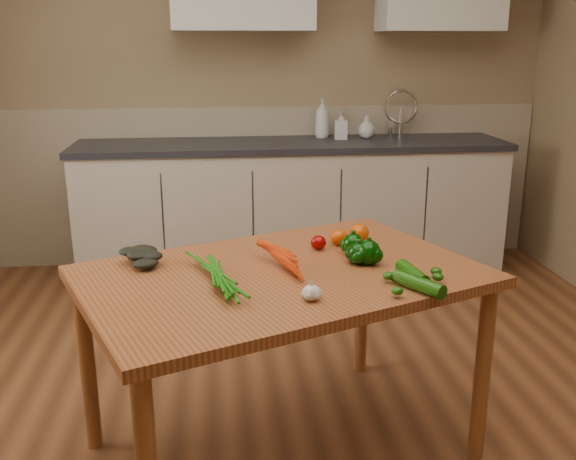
{
  "coord_description": "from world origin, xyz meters",
  "views": [
    {
      "loc": [
        -0.3,
        -2.01,
        1.54
      ],
      "look_at": [
        -0.03,
        0.39,
        0.82
      ],
      "focal_mm": 40.0,
      "sensor_mm": 36.0,
      "label": 1
    }
  ],
  "objects_px": {
    "leafy_greens": "(148,251)",
    "pepper_c": "(369,252)",
    "garlic_bulb": "(311,293)",
    "pepper_a": "(358,254)",
    "table": "(282,293)",
    "tomato_c": "(359,233)",
    "soap_bottle_c": "(367,127)",
    "pepper_b": "(353,244)",
    "soap_bottle_a": "(322,118)",
    "soap_bottle_b": "(341,125)",
    "zucchini_a": "(412,274)",
    "zucchini_b": "(418,284)",
    "tomato_b": "(339,237)",
    "carrot_bunch": "(263,264)",
    "tomato_a": "(318,242)"
  },
  "relations": [
    {
      "from": "tomato_c",
      "to": "zucchini_a",
      "type": "distance_m",
      "value": 0.46
    },
    {
      "from": "garlic_bulb",
      "to": "tomato_a",
      "type": "distance_m",
      "value": 0.52
    },
    {
      "from": "garlic_bulb",
      "to": "tomato_a",
      "type": "height_order",
      "value": "tomato_a"
    },
    {
      "from": "soap_bottle_a",
      "to": "zucchini_a",
      "type": "xyz_separation_m",
      "value": [
        -0.07,
        -2.34,
        -0.26
      ]
    },
    {
      "from": "carrot_bunch",
      "to": "garlic_bulb",
      "type": "xyz_separation_m",
      "value": [
        0.13,
        -0.26,
        -0.01
      ]
    },
    {
      "from": "soap_bottle_a",
      "to": "leafy_greens",
      "type": "xyz_separation_m",
      "value": [
        -0.99,
        -2.06,
        -0.24
      ]
    },
    {
      "from": "table",
      "to": "tomato_c",
      "type": "xyz_separation_m",
      "value": [
        0.35,
        0.32,
        0.12
      ]
    },
    {
      "from": "soap_bottle_c",
      "to": "pepper_c",
      "type": "xyz_separation_m",
      "value": [
        -0.48,
        -2.1,
        -0.19
      ]
    },
    {
      "from": "pepper_b",
      "to": "tomato_b",
      "type": "xyz_separation_m",
      "value": [
        -0.03,
        0.12,
        -0.01
      ]
    },
    {
      "from": "pepper_a",
      "to": "tomato_b",
      "type": "xyz_separation_m",
      "value": [
        -0.03,
        0.23,
        -0.01
      ]
    },
    {
      "from": "soap_bottle_c",
      "to": "pepper_b",
      "type": "height_order",
      "value": "soap_bottle_c"
    },
    {
      "from": "garlic_bulb",
      "to": "pepper_a",
      "type": "bearing_deg",
      "value": 55.77
    },
    {
      "from": "garlic_bulb",
      "to": "soap_bottle_b",
      "type": "bearing_deg",
      "value": 76.95
    },
    {
      "from": "pepper_b",
      "to": "soap_bottle_a",
      "type": "bearing_deg",
      "value": 84.07
    },
    {
      "from": "pepper_a",
      "to": "pepper_c",
      "type": "distance_m",
      "value": 0.04
    },
    {
      "from": "soap_bottle_b",
      "to": "zucchini_a",
      "type": "height_order",
      "value": "soap_bottle_b"
    },
    {
      "from": "garlic_bulb",
      "to": "zucchini_b",
      "type": "xyz_separation_m",
      "value": [
        0.36,
        0.04,
        -0.0
      ]
    },
    {
      "from": "soap_bottle_a",
      "to": "soap_bottle_c",
      "type": "distance_m",
      "value": 0.31
    },
    {
      "from": "carrot_bunch",
      "to": "tomato_c",
      "type": "bearing_deg",
      "value": 15.9
    },
    {
      "from": "carrot_bunch",
      "to": "zucchini_a",
      "type": "relative_size",
      "value": 1.44
    },
    {
      "from": "leafy_greens",
      "to": "tomato_c",
      "type": "distance_m",
      "value": 0.85
    },
    {
      "from": "soap_bottle_b",
      "to": "garlic_bulb",
      "type": "distance_m",
      "value": 2.46
    },
    {
      "from": "soap_bottle_c",
      "to": "leafy_greens",
      "type": "height_order",
      "value": "soap_bottle_c"
    },
    {
      "from": "carrot_bunch",
      "to": "tomato_a",
      "type": "bearing_deg",
      "value": 24.0
    },
    {
      "from": "carrot_bunch",
      "to": "leafy_greens",
      "type": "relative_size",
      "value": 1.3
    },
    {
      "from": "leafy_greens",
      "to": "pepper_b",
      "type": "distance_m",
      "value": 0.78
    },
    {
      "from": "soap_bottle_b",
      "to": "tomato_c",
      "type": "xyz_separation_m",
      "value": [
        -0.27,
        -1.79,
        -0.21
      ]
    },
    {
      "from": "table",
      "to": "soap_bottle_c",
      "type": "distance_m",
      "value": 2.31
    },
    {
      "from": "tomato_c",
      "to": "zucchini_a",
      "type": "xyz_separation_m",
      "value": [
        0.09,
        -0.46,
        -0.01
      ]
    },
    {
      "from": "table",
      "to": "zucchini_b",
      "type": "bearing_deg",
      "value": -50.94
    },
    {
      "from": "soap_bottle_c",
      "to": "pepper_c",
      "type": "height_order",
      "value": "soap_bottle_c"
    },
    {
      "from": "soap_bottle_b",
      "to": "pepper_c",
      "type": "height_order",
      "value": "soap_bottle_b"
    },
    {
      "from": "soap_bottle_b",
      "to": "zucchini_a",
      "type": "bearing_deg",
      "value": -87.87
    },
    {
      "from": "table",
      "to": "tomato_c",
      "type": "distance_m",
      "value": 0.49
    },
    {
      "from": "pepper_a",
      "to": "pepper_b",
      "type": "height_order",
      "value": "pepper_b"
    },
    {
      "from": "garlic_bulb",
      "to": "tomato_a",
      "type": "relative_size",
      "value": 0.95
    },
    {
      "from": "garlic_bulb",
      "to": "pepper_b",
      "type": "distance_m",
      "value": 0.49
    },
    {
      "from": "soap_bottle_a",
      "to": "pepper_a",
      "type": "xyz_separation_m",
      "value": [
        -0.22,
        -2.15,
        -0.25
      ]
    },
    {
      "from": "table",
      "to": "soap_bottle_a",
      "type": "xyz_separation_m",
      "value": [
        0.5,
        2.2,
        0.37
      ]
    },
    {
      "from": "leafy_greens",
      "to": "pepper_c",
      "type": "distance_m",
      "value": 0.82
    },
    {
      "from": "soap_bottle_b",
      "to": "carrot_bunch",
      "type": "distance_m",
      "value": 2.24
    },
    {
      "from": "garlic_bulb",
      "to": "pepper_a",
      "type": "height_order",
      "value": "pepper_a"
    },
    {
      "from": "leafy_greens",
      "to": "table",
      "type": "bearing_deg",
      "value": -16.42
    },
    {
      "from": "garlic_bulb",
      "to": "tomato_c",
      "type": "distance_m",
      "value": 0.66
    },
    {
      "from": "table",
      "to": "carrot_bunch",
      "type": "xyz_separation_m",
      "value": [
        -0.07,
        -0.01,
        0.12
      ]
    },
    {
      "from": "soap_bottle_c",
      "to": "zucchini_b",
      "type": "distance_m",
      "value": 2.41
    },
    {
      "from": "zucchini_a",
      "to": "carrot_bunch",
      "type": "bearing_deg",
      "value": 165.95
    },
    {
      "from": "garlic_bulb",
      "to": "pepper_a",
      "type": "distance_m",
      "value": 0.39
    },
    {
      "from": "zucchini_a",
      "to": "zucchini_b",
      "type": "bearing_deg",
      "value": -95.8
    },
    {
      "from": "pepper_c",
      "to": "zucchini_b",
      "type": "bearing_deg",
      "value": -69.51
    }
  ]
}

